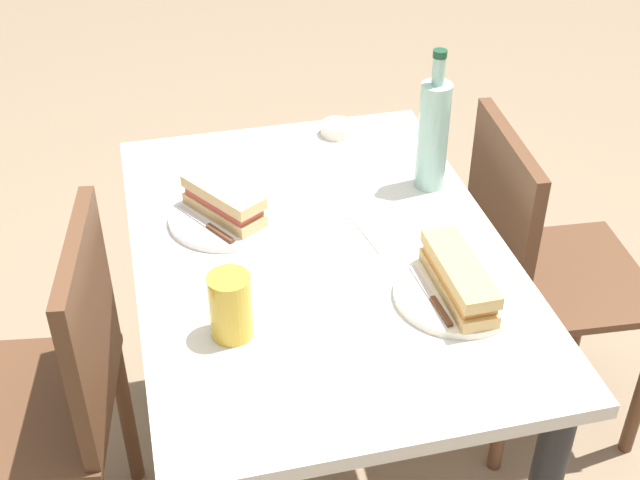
# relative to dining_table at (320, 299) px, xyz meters

# --- Properties ---
(dining_table) EXTENTS (1.05, 0.73, 0.75)m
(dining_table) POSITION_rel_dining_table_xyz_m (0.00, 0.00, 0.00)
(dining_table) COLOR silver
(dining_table) RESTS_ON ground
(chair_far) EXTENTS (0.46, 0.46, 0.87)m
(chair_far) POSITION_rel_dining_table_xyz_m (-0.01, 0.56, -0.12)
(chair_far) COLOR brown
(chair_far) RESTS_ON ground
(chair_near) EXTENTS (0.43, 0.43, 0.87)m
(chair_near) POSITION_rel_dining_table_xyz_m (0.14, -0.56, -0.12)
(chair_near) COLOR brown
(chair_near) RESTS_ON ground
(plate_near) EXTENTS (0.24, 0.24, 0.01)m
(plate_near) POSITION_rel_dining_table_xyz_m (0.14, 0.17, 0.14)
(plate_near) COLOR white
(plate_near) RESTS_ON dining_table
(baguette_sandwich_near) EXTENTS (0.20, 0.16, 0.07)m
(baguette_sandwich_near) POSITION_rel_dining_table_xyz_m (0.14, 0.17, 0.18)
(baguette_sandwich_near) COLOR #DBB77A
(baguette_sandwich_near) RESTS_ON plate_near
(knife_near) EXTENTS (0.16, 0.10, 0.01)m
(knife_near) POSITION_rel_dining_table_xyz_m (0.10, 0.21, 0.15)
(knife_near) COLOR silver
(knife_near) RESTS_ON plate_near
(plate_far) EXTENTS (0.24, 0.24, 0.01)m
(plate_far) POSITION_rel_dining_table_xyz_m (-0.21, -0.21, 0.14)
(plate_far) COLOR silver
(plate_far) RESTS_ON dining_table
(baguette_sandwich_far) EXTENTS (0.23, 0.07, 0.07)m
(baguette_sandwich_far) POSITION_rel_dining_table_xyz_m (-0.21, -0.21, 0.18)
(baguette_sandwich_far) COLOR tan
(baguette_sandwich_far) RESTS_ON plate_far
(knife_far) EXTENTS (0.18, 0.02, 0.01)m
(knife_far) POSITION_rel_dining_table_xyz_m (-0.22, -0.16, 0.15)
(knife_far) COLOR silver
(knife_far) RESTS_ON plate_far
(water_bottle) EXTENTS (0.07, 0.07, 0.32)m
(water_bottle) POSITION_rel_dining_table_xyz_m (0.17, -0.29, 0.26)
(water_bottle) COLOR #99C6B7
(water_bottle) RESTS_ON dining_table
(beer_glass) EXTENTS (0.08, 0.08, 0.13)m
(beer_glass) POSITION_rel_dining_table_xyz_m (-0.21, 0.21, 0.19)
(beer_glass) COLOR gold
(beer_glass) RESTS_ON dining_table
(olive_bowl) EXTENTS (0.08, 0.08, 0.03)m
(olive_bowl) POSITION_rel_dining_table_xyz_m (0.45, -0.15, 0.15)
(olive_bowl) COLOR silver
(olive_bowl) RESTS_ON dining_table
(paper_napkin) EXTENTS (0.16, 0.16, 0.00)m
(paper_napkin) POSITION_rel_dining_table_xyz_m (0.03, -0.17, 0.13)
(paper_napkin) COLOR white
(paper_napkin) RESTS_ON dining_table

